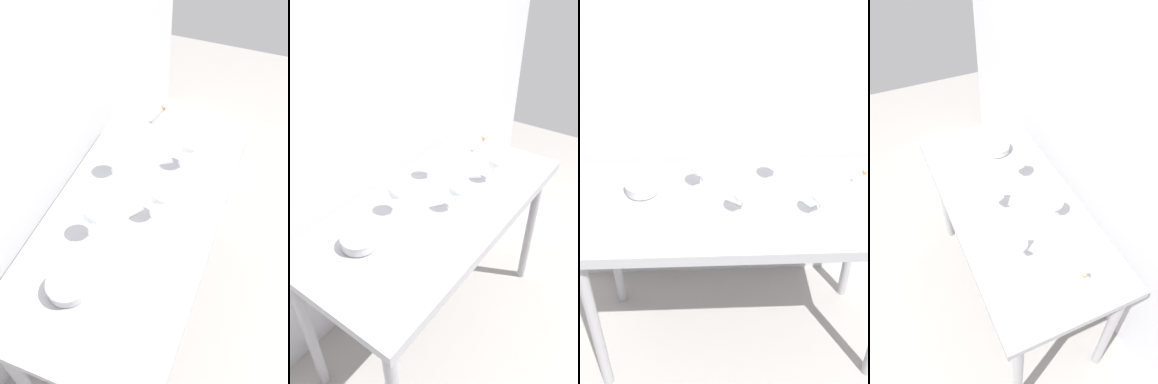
# 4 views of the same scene
# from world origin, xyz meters

# --- Properties ---
(ground_plane) EXTENTS (6.00, 6.00, 0.00)m
(ground_plane) POSITION_xyz_m (0.00, 0.00, 0.00)
(ground_plane) COLOR gray
(back_wall) EXTENTS (3.80, 0.04, 2.60)m
(back_wall) POSITION_xyz_m (0.00, 0.49, 1.30)
(back_wall) COLOR #BBBBC0
(back_wall) RESTS_ON ground_plane
(steel_counter) EXTENTS (1.40, 0.65, 0.90)m
(steel_counter) POSITION_xyz_m (0.00, -0.01, 0.79)
(steel_counter) COLOR #99999E
(steel_counter) RESTS_ON ground_plane
(wine_glass_near_right) EXTENTS (0.08, 0.08, 0.16)m
(wine_glass_near_right) POSITION_xyz_m (0.32, -0.12, 1.01)
(wine_glass_near_right) COLOR white
(wine_glass_near_right) RESTS_ON steel_counter
(wine_glass_far_left) EXTENTS (0.08, 0.08, 0.16)m
(wine_glass_far_left) POSITION_xyz_m (-0.16, 0.10, 1.01)
(wine_glass_far_left) COLOR white
(wine_glass_far_left) RESTS_ON steel_counter
(wine_glass_far_right) EXTENTS (0.08, 0.08, 0.15)m
(wine_glass_far_right) POSITION_xyz_m (0.17, 0.15, 1.01)
(wine_glass_far_right) COLOR white
(wine_glass_far_right) RESTS_ON steel_counter
(wine_glass_near_center) EXTENTS (0.08, 0.08, 0.16)m
(wine_glass_near_center) POSITION_xyz_m (0.01, -0.10, 1.01)
(wine_glass_near_center) COLOR white
(wine_glass_near_center) RESTS_ON steel_counter
(tasting_sheet_upper) EXTENTS (0.28, 0.29, 0.00)m
(tasting_sheet_upper) POSITION_xyz_m (0.31, 0.08, 0.90)
(tasting_sheet_upper) COLOR white
(tasting_sheet_upper) RESTS_ON steel_counter
(tasting_sheet_lower) EXTENTS (0.25, 0.27, 0.00)m
(tasting_sheet_lower) POSITION_xyz_m (-0.00, 0.10, 0.90)
(tasting_sheet_lower) COLOR white
(tasting_sheet_lower) RESTS_ON steel_counter
(tasting_bowl) EXTENTS (0.15, 0.15, 0.05)m
(tasting_bowl) POSITION_xyz_m (-0.42, 0.08, 0.93)
(tasting_bowl) COLOR #4C4C4C
(tasting_bowl) RESTS_ON steel_counter
(decanter_funnel) EXTENTS (0.12, 0.12, 0.12)m
(decanter_funnel) POSITION_xyz_m (0.55, 0.07, 0.94)
(decanter_funnel) COLOR silver
(decanter_funnel) RESTS_ON steel_counter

